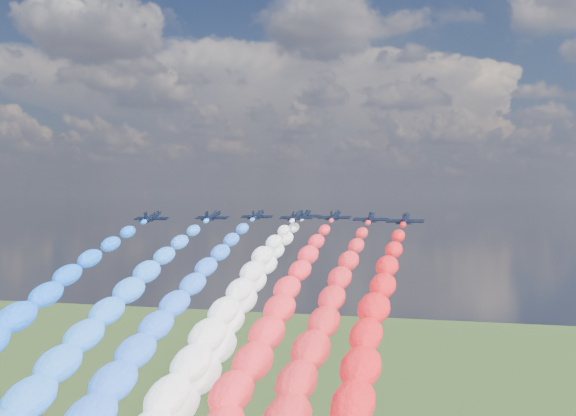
% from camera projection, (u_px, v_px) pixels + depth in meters
% --- Properties ---
extents(jet_0, '(8.22, 11.00, 4.45)m').
position_uv_depth(jet_0, '(152.00, 217.00, 164.53)').
color(jet_0, black).
extents(trail_0, '(7.02, 104.15, 42.29)m').
position_uv_depth(trail_0, '(4.00, 345.00, 113.87)').
color(trail_0, '#1865FD').
extents(jet_1, '(7.98, 10.84, 4.45)m').
position_uv_depth(jet_1, '(213.00, 216.00, 170.55)').
color(jet_1, black).
extents(trail_1, '(7.02, 104.15, 42.29)m').
position_uv_depth(trail_1, '(97.00, 338.00, 119.89)').
color(trail_1, '#2A7BF2').
extents(jet_2, '(7.95, 10.81, 4.45)m').
position_uv_depth(jet_2, '(258.00, 215.00, 178.88)').
color(jet_2, black).
extents(trail_2, '(7.02, 104.15, 42.29)m').
position_uv_depth(trail_2, '(167.00, 328.00, 128.22)').
color(trail_2, blue).
extents(jet_3, '(8.18, 10.98, 4.45)m').
position_uv_depth(jet_3, '(297.00, 216.00, 170.80)').
color(jet_3, black).
extents(trail_3, '(7.02, 104.15, 42.29)m').
position_uv_depth(trail_3, '(217.00, 337.00, 120.15)').
color(trail_3, white).
extents(jet_4, '(7.88, 10.76, 4.45)m').
position_uv_depth(jet_4, '(306.00, 215.00, 183.44)').
color(jet_4, black).
extents(trail_4, '(7.02, 104.15, 42.29)m').
position_uv_depth(trail_4, '(236.00, 324.00, 132.78)').
color(trail_4, white).
extents(jet_5, '(8.07, 10.90, 4.45)m').
position_uv_depth(jet_5, '(335.00, 216.00, 172.71)').
color(jet_5, black).
extents(trail_5, '(7.02, 104.15, 42.29)m').
position_uv_depth(trail_5, '(272.00, 335.00, 122.06)').
color(trail_5, '#FA2834').
extents(jet_6, '(8.41, 11.14, 4.45)m').
position_uv_depth(jet_6, '(371.00, 218.00, 159.90)').
color(jet_6, black).
extents(trail_6, '(7.02, 104.15, 42.29)m').
position_uv_depth(trail_6, '(317.00, 351.00, 109.25)').
color(trail_6, red).
extents(jet_7, '(7.79, 10.69, 4.45)m').
position_uv_depth(jet_7, '(405.00, 219.00, 149.47)').
color(jet_7, black).
extents(trail_7, '(7.02, 104.15, 42.29)m').
position_uv_depth(trail_7, '(363.00, 368.00, 98.81)').
color(trail_7, red).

